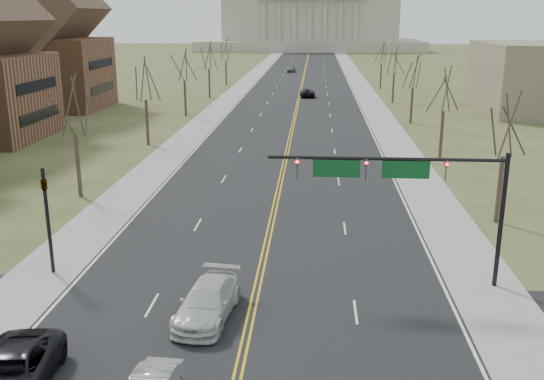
# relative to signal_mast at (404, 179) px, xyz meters

# --- Properties ---
(road) EXTENTS (20.00, 380.00, 0.01)m
(road) POSITION_rel_signal_mast_xyz_m (-7.45, 96.50, -5.76)
(road) COLOR black
(road) RESTS_ON ground
(cross_road) EXTENTS (120.00, 14.00, 0.01)m
(cross_road) POSITION_rel_signal_mast_xyz_m (-7.45, -7.50, -5.76)
(cross_road) COLOR black
(cross_road) RESTS_ON ground
(sidewalk_left) EXTENTS (4.00, 380.00, 0.03)m
(sidewalk_left) POSITION_rel_signal_mast_xyz_m (-19.45, 96.50, -5.75)
(sidewalk_left) COLOR gray
(sidewalk_left) RESTS_ON ground
(sidewalk_right) EXTENTS (4.00, 380.00, 0.03)m
(sidewalk_right) POSITION_rel_signal_mast_xyz_m (4.55, 96.50, -5.75)
(sidewalk_right) COLOR gray
(sidewalk_right) RESTS_ON ground
(center_line) EXTENTS (0.42, 380.00, 0.01)m
(center_line) POSITION_rel_signal_mast_xyz_m (-7.45, 96.50, -5.75)
(center_line) COLOR gold
(center_line) RESTS_ON road
(edge_line_left) EXTENTS (0.15, 380.00, 0.01)m
(edge_line_left) POSITION_rel_signal_mast_xyz_m (-17.25, 96.50, -5.75)
(edge_line_left) COLOR silver
(edge_line_left) RESTS_ON road
(edge_line_right) EXTENTS (0.15, 380.00, 0.01)m
(edge_line_right) POSITION_rel_signal_mast_xyz_m (2.35, 96.50, -5.75)
(edge_line_right) COLOR silver
(edge_line_right) RESTS_ON road
(capitol) EXTENTS (90.00, 60.00, 50.00)m
(capitol) POSITION_rel_signal_mast_xyz_m (-7.45, 236.41, 8.44)
(capitol) COLOR #B0A593
(capitol) RESTS_ON ground
(signal_mast) EXTENTS (12.12, 0.44, 7.20)m
(signal_mast) POSITION_rel_signal_mast_xyz_m (0.00, 0.00, 0.00)
(signal_mast) COLOR black
(signal_mast) RESTS_ON ground
(signal_left) EXTENTS (0.32, 0.36, 6.00)m
(signal_left) POSITION_rel_signal_mast_xyz_m (-18.95, 0.00, -2.05)
(signal_left) COLOR black
(signal_left) RESTS_ON ground
(tree_r_0) EXTENTS (3.74, 3.74, 8.50)m
(tree_r_0) POSITION_rel_signal_mast_xyz_m (8.05, 10.50, 0.79)
(tree_r_0) COLOR #3A2922
(tree_r_0) RESTS_ON ground
(tree_l_0) EXTENTS (3.96, 3.96, 9.00)m
(tree_l_0) POSITION_rel_signal_mast_xyz_m (-22.95, 14.50, 1.18)
(tree_l_0) COLOR #3A2922
(tree_l_0) RESTS_ON ground
(tree_r_1) EXTENTS (3.74, 3.74, 8.50)m
(tree_r_1) POSITION_rel_signal_mast_xyz_m (8.05, 30.50, 0.79)
(tree_r_1) COLOR #3A2922
(tree_r_1) RESTS_ON ground
(tree_l_1) EXTENTS (3.96, 3.96, 9.00)m
(tree_l_1) POSITION_rel_signal_mast_xyz_m (-22.95, 34.50, 1.18)
(tree_l_1) COLOR #3A2922
(tree_l_1) RESTS_ON ground
(tree_r_2) EXTENTS (3.74, 3.74, 8.50)m
(tree_r_2) POSITION_rel_signal_mast_xyz_m (8.05, 50.50, 0.79)
(tree_r_2) COLOR #3A2922
(tree_r_2) RESTS_ON ground
(tree_l_2) EXTENTS (3.96, 3.96, 9.00)m
(tree_l_2) POSITION_rel_signal_mast_xyz_m (-22.95, 54.50, 1.18)
(tree_l_2) COLOR #3A2922
(tree_l_2) RESTS_ON ground
(tree_r_3) EXTENTS (3.74, 3.74, 8.50)m
(tree_r_3) POSITION_rel_signal_mast_xyz_m (8.05, 70.50, 0.79)
(tree_r_3) COLOR #3A2922
(tree_r_3) RESTS_ON ground
(tree_l_3) EXTENTS (3.96, 3.96, 9.00)m
(tree_l_3) POSITION_rel_signal_mast_xyz_m (-22.95, 74.50, 1.18)
(tree_l_3) COLOR #3A2922
(tree_l_3) RESTS_ON ground
(tree_r_4) EXTENTS (3.74, 3.74, 8.50)m
(tree_r_4) POSITION_rel_signal_mast_xyz_m (8.05, 90.50, 0.79)
(tree_r_4) COLOR #3A2922
(tree_r_4) RESTS_ON ground
(tree_l_4) EXTENTS (3.96, 3.96, 9.00)m
(tree_l_4) POSITION_rel_signal_mast_xyz_m (-22.95, 94.50, 1.18)
(tree_l_4) COLOR #3A2922
(tree_l_4) RESTS_ON ground
(bldg_left_far) EXTENTS (17.10, 14.28, 23.25)m
(bldg_left_far) POSITION_rel_signal_mast_xyz_m (-45.44, 60.50, 3.78)
(bldg_left_far) COLOR brown
(bldg_left_far) RESTS_ON ground
(car_sb_outer_lead) EXTENTS (3.36, 6.21, 1.66)m
(car_sb_outer_lead) POSITION_rel_signal_mast_xyz_m (-15.79, -11.01, -4.92)
(car_sb_outer_lead) COLOR black
(car_sb_outer_lead) RESTS_ON road
(car_sb_inner_second) EXTENTS (2.87, 5.81, 1.63)m
(car_sb_inner_second) POSITION_rel_signal_mast_xyz_m (-9.46, -4.54, -4.94)
(car_sb_inner_second) COLOR #BDBDBD
(car_sb_inner_second) RESTS_ON road
(car_far_nb) EXTENTS (2.76, 5.37, 1.45)m
(car_far_nb) POSITION_rel_signal_mast_xyz_m (-6.04, 76.86, -5.02)
(car_far_nb) COLOR black
(car_far_nb) RESTS_ON road
(car_far_sb) EXTENTS (2.13, 4.40, 1.45)m
(car_far_sb) POSITION_rel_signal_mast_xyz_m (-10.80, 124.91, -5.02)
(car_far_sb) COLOR #55575E
(car_far_sb) RESTS_ON road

